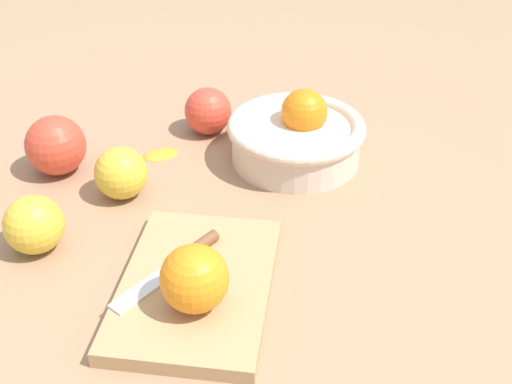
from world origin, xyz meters
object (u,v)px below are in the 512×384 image
at_px(bowl, 297,136).
at_px(apple_front_center, 121,173).
at_px(apple_mid_left, 208,111).
at_px(apple_front_left, 56,145).
at_px(orange_on_board, 194,279).
at_px(apple_front_right, 34,225).
at_px(knife, 182,260).
at_px(cutting_board, 197,286).

relative_size(bowl, apple_front_center, 2.80).
relative_size(apple_front_center, apple_mid_left, 0.97).
bearing_deg(apple_front_left, bowl, 110.54).
height_order(orange_on_board, apple_front_right, orange_on_board).
bearing_deg(knife, apple_front_center, -134.74).
bearing_deg(orange_on_board, knife, -147.30).
bearing_deg(cutting_board, apple_front_center, -134.41).
bearing_deg(cutting_board, apple_mid_left, -163.73).
distance_m(knife, apple_front_center, 0.19).
relative_size(bowl, apple_front_right, 2.78).
relative_size(apple_mid_left, apple_front_left, 0.86).
bearing_deg(apple_mid_left, apple_front_center, -15.90).
bearing_deg(apple_front_center, knife, 45.26).
height_order(knife, apple_front_right, apple_front_right).
distance_m(cutting_board, knife, 0.04).
height_order(orange_on_board, apple_mid_left, orange_on_board).
bearing_deg(knife, apple_mid_left, -166.69).
xyz_separation_m(knife, apple_front_center, (-0.13, -0.13, 0.01)).
bearing_deg(apple_front_left, knife, 56.19).
height_order(cutting_board, apple_front_center, apple_front_center).
bearing_deg(apple_front_center, cutting_board, 45.59).
distance_m(apple_mid_left, apple_front_right, 0.34).
distance_m(apple_front_center, apple_front_left, 0.12).
xyz_separation_m(cutting_board, apple_front_center, (-0.15, -0.16, 0.03)).
height_order(apple_mid_left, apple_front_right, apple_mid_left).
xyz_separation_m(bowl, apple_front_right, (0.28, -0.26, -0.00)).
distance_m(orange_on_board, apple_front_right, 0.23).
bearing_deg(cutting_board, bowl, 171.35).
height_order(apple_front_center, apple_front_left, apple_front_left).
distance_m(cutting_board, apple_front_center, 0.22).
distance_m(bowl, orange_on_board, 0.34).
bearing_deg(orange_on_board, apple_front_left, -128.21).
height_order(bowl, apple_mid_left, bowl).
height_order(cutting_board, apple_front_right, apple_front_right).
relative_size(orange_on_board, apple_front_left, 0.86).
bearing_deg(apple_front_center, apple_mid_left, 164.10).
relative_size(cutting_board, knife, 1.60).
xyz_separation_m(apple_front_center, apple_front_left, (-0.03, -0.11, 0.01)).
relative_size(orange_on_board, apple_front_right, 1.01).
height_order(bowl, orange_on_board, bowl).
height_order(bowl, apple_front_left, bowl).
bearing_deg(apple_front_right, knife, 89.53).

